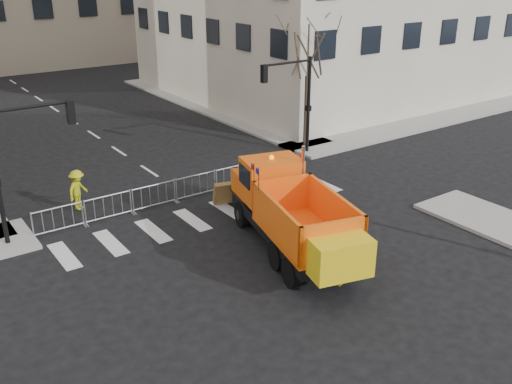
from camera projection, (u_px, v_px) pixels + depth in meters
ground at (294, 266)px, 20.38m from camera, size 120.00×120.00×0.00m
sidewalk_back at (181, 191)px, 26.78m from camera, size 64.00×5.00×0.15m
traffic_light_right at (308, 106)px, 31.06m from camera, size 0.18×0.18×5.40m
crowd_barriers at (176, 191)px, 25.52m from camera, size 12.60×0.60×1.10m
street_tree at (307, 83)px, 31.79m from camera, size 3.00×3.00×7.50m
plow_truck at (292, 212)px, 20.80m from camera, size 4.73×9.67×3.63m
cop_a at (251, 186)px, 25.08m from camera, size 0.74×0.57×1.80m
cop_b at (245, 182)px, 25.33m from camera, size 1.02×0.84×1.95m
cop_c at (265, 194)px, 24.46m from camera, size 0.71×1.03×1.62m
worker at (78, 190)px, 24.34m from camera, size 1.30×1.20×1.76m
newspaper_box at (296, 166)px, 28.05m from camera, size 0.51×0.46×1.10m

